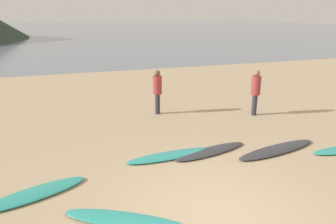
{
  "coord_description": "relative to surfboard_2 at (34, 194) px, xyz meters",
  "views": [
    {
      "loc": [
        -2.51,
        -4.51,
        3.61
      ],
      "look_at": [
        0.58,
        4.53,
        0.6
      ],
      "focal_mm": 34.41,
      "sensor_mm": 36.0,
      "label": 1
    }
  ],
  "objects": [
    {
      "name": "surfboard_2",
      "position": [
        0.0,
        0.0,
        0.0
      ],
      "size": [
        2.23,
        1.28,
        0.09
      ],
      "primitive_type": "ellipsoid",
      "rotation": [
        0.0,
        0.0,
        0.35
      ],
      "color": "teal",
      "rests_on": "ground"
    },
    {
      "name": "surfboard_5",
      "position": [
        4.35,
        0.73,
        -0.01
      ],
      "size": [
        2.3,
        0.98,
        0.08
      ],
      "primitive_type": "ellipsoid",
      "rotation": [
        0.0,
        0.0,
        0.22
      ],
      "color": "#333338",
      "rests_on": "ground"
    },
    {
      "name": "ground_plane",
      "position": [
        3.23,
        8.17,
        -0.14
      ],
      "size": [
        120.0,
        120.0,
        0.2
      ],
      "primitive_type": "cube",
      "color": "tan",
      "rests_on": "ground"
    },
    {
      "name": "surfboard_3",
      "position": [
        1.6,
        -1.47,
        0.0
      ],
      "size": [
        2.27,
        1.65,
        0.09
      ],
      "primitive_type": "ellipsoid",
      "rotation": [
        0.0,
        0.0,
        -0.55
      ],
      "color": "teal",
      "rests_on": "ground"
    },
    {
      "name": "person_1",
      "position": [
        4.01,
        4.44,
        0.91
      ],
      "size": [
        0.33,
        0.33,
        1.62
      ],
      "rotation": [
        0.0,
        0.0,
        1.88
      ],
      "color": "#2D2D38",
      "rests_on": "ground"
    },
    {
      "name": "ocean_water",
      "position": [
        3.23,
        63.7,
        -0.04
      ],
      "size": [
        140.0,
        100.0,
        0.01
      ],
      "primitive_type": "cube",
      "color": "slate",
      "rests_on": "ground"
    },
    {
      "name": "person_0",
      "position": [
        7.27,
        3.17,
        0.92
      ],
      "size": [
        0.33,
        0.33,
        1.64
      ],
      "rotation": [
        0.0,
        0.0,
        1.53
      ],
      "color": "#2D2D38",
      "rests_on": "ground"
    },
    {
      "name": "surfboard_4",
      "position": [
        3.24,
        0.82,
        0.0
      ],
      "size": [
        2.39,
        0.65,
        0.09
      ],
      "primitive_type": "ellipsoid",
      "rotation": [
        0.0,
        0.0,
        0.06
      ],
      "color": "teal",
      "rests_on": "ground"
    },
    {
      "name": "surfboard_6",
      "position": [
        6.09,
        0.24,
        -0.0
      ],
      "size": [
        2.71,
        1.01,
        0.09
      ],
      "primitive_type": "ellipsoid",
      "rotation": [
        0.0,
        0.0,
        0.18
      ],
      "color": "#333338",
      "rests_on": "ground"
    }
  ]
}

